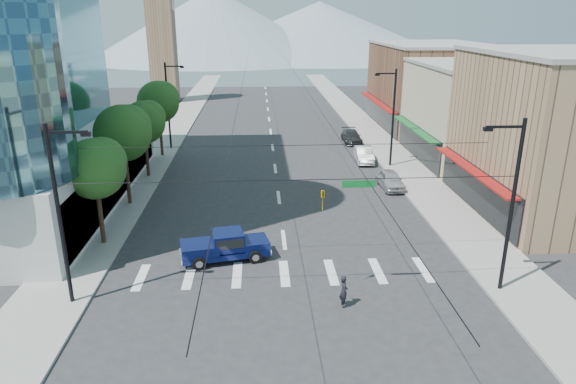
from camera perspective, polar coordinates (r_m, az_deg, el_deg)
name	(u,v)px	position (r m, az deg, el deg)	size (l,w,h in m)	color
ground	(290,287)	(27.31, 0.19, -10.51)	(160.00, 160.00, 0.00)	#28282B
sidewalk_left	(174,129)	(65.95, -12.54, 6.87)	(4.00, 120.00, 0.15)	gray
sidewalk_right	(364,127)	(66.48, 8.49, 7.21)	(4.00, 120.00, 0.15)	gray
shop_near	(568,137)	(40.76, 28.68, 5.43)	(12.00, 14.00, 11.00)	#8C6B4C
shop_mid	(482,114)	(53.08, 20.80, 8.09)	(12.00, 14.00, 9.00)	tan
shop_far	(430,87)	(67.76, 15.47, 11.19)	(12.00, 18.00, 10.00)	brown
clock_tower	(162,34)	(87.07, -13.87, 16.65)	(4.80, 4.80, 20.40)	#8C6B4C
mountain_left	(214,24)	(174.26, -8.19, 18.04)	(80.00, 80.00, 22.00)	gray
mountain_right	(319,29)	(185.02, 3.49, 17.62)	(90.00, 90.00, 18.00)	gray
tree_near	(97,166)	(32.44, -20.44, 2.68)	(3.65, 3.64, 6.71)	black
tree_midnear	(125,131)	(38.85, -17.68, 6.45)	(4.09, 4.09, 7.52)	black
tree_midfar	(145,121)	(45.64, -15.56, 7.64)	(3.65, 3.64, 6.71)	black
tree_far	(160,101)	(52.30, -14.08, 9.82)	(4.09, 4.09, 7.52)	black
signal_rig	(295,211)	(24.42, 0.80, -2.14)	(21.80, 0.20, 9.00)	black
lamp_pole_nw	(169,103)	(55.16, -13.08, 9.66)	(2.00, 0.25, 9.00)	black
lamp_pole_ne	(392,114)	(48.06, 11.48, 8.44)	(2.00, 0.25, 9.00)	black
pickup_truck	(225,245)	(29.95, -7.06, -5.92)	(5.37, 2.80, 1.73)	#080F3C
pedestrian	(344,291)	(25.43, 6.21, -10.88)	(0.60, 0.40, 1.65)	black
parked_car_near	(390,180)	(42.87, 11.30, 1.35)	(1.69, 4.19, 1.43)	#B1B1B6
parked_car_mid	(364,155)	(50.23, 8.44, 4.13)	(1.53, 4.40, 1.45)	silver
parked_car_far	(351,137)	(57.93, 7.06, 6.14)	(1.90, 4.68, 1.36)	#29292B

